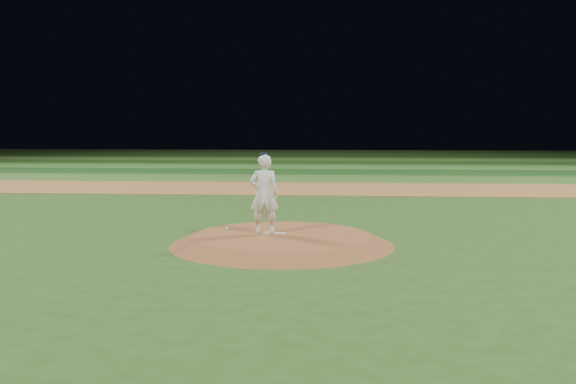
{
  "coord_description": "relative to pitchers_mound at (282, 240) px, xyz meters",
  "views": [
    {
      "loc": [
        1.3,
        -15.52,
        2.95
      ],
      "look_at": [
        0.0,
        2.0,
        1.1
      ],
      "focal_mm": 40.0,
      "sensor_mm": 36.0,
      "label": 1
    }
  ],
  "objects": [
    {
      "name": "infield_dirt_band",
      "position": [
        0.0,
        14.0,
        -0.12
      ],
      "size": [
        70.0,
        6.0,
        0.02
      ],
      "primitive_type": "cube",
      "color": "#A36832",
      "rests_on": "ground"
    },
    {
      "name": "pitchers_mound",
      "position": [
        0.0,
        0.0,
        0.0
      ],
      "size": [
        5.5,
        5.5,
        0.25
      ],
      "primitive_type": "cone",
      "color": "brown",
      "rests_on": "ground"
    },
    {
      "name": "outfield_stripe_3",
      "position": [
        0.0,
        34.5,
        -0.12
      ],
      "size": [
        70.0,
        5.0,
        0.02
      ],
      "primitive_type": "cube",
      "color": "#224817",
      "rests_on": "ground"
    },
    {
      "name": "outfield_stripe_4",
      "position": [
        0.0,
        39.5,
        -0.12
      ],
      "size": [
        70.0,
        5.0,
        0.02
      ],
      "primitive_type": "cube",
      "color": "#40742A",
      "rests_on": "ground"
    },
    {
      "name": "outfield_stripe_2",
      "position": [
        0.0,
        29.5,
        -0.12
      ],
      "size": [
        70.0,
        5.0,
        0.02
      ],
      "primitive_type": "cube",
      "color": "#3A7C2D",
      "rests_on": "ground"
    },
    {
      "name": "pitcher_on_mound",
      "position": [
        -0.46,
        0.17,
        1.12
      ],
      "size": [
        0.75,
        0.53,
        2.03
      ],
      "color": "white",
      "rests_on": "pitchers_mound"
    },
    {
      "name": "pitching_rubber",
      "position": [
        -0.2,
        0.17,
        0.14
      ],
      "size": [
        0.57,
        0.21,
        0.03
      ],
      "primitive_type": "cube",
      "rotation": [
        0.0,
        0.0,
        -0.12
      ],
      "color": "silver",
      "rests_on": "pitchers_mound"
    },
    {
      "name": "outfield_stripe_1",
      "position": [
        0.0,
        24.5,
        -0.12
      ],
      "size": [
        70.0,
        5.0,
        0.02
      ],
      "primitive_type": "cube",
      "color": "#1A4917",
      "rests_on": "ground"
    },
    {
      "name": "rosin_bag",
      "position": [
        -1.48,
        0.66,
        0.15
      ],
      "size": [
        0.1,
        0.1,
        0.06
      ],
      "primitive_type": "ellipsoid",
      "color": "white",
      "rests_on": "pitchers_mound"
    },
    {
      "name": "outfield_stripe_0",
      "position": [
        0.0,
        19.5,
        -0.12
      ],
      "size": [
        70.0,
        5.0,
        0.02
      ],
      "primitive_type": "cube",
      "color": "#376725",
      "rests_on": "ground"
    },
    {
      "name": "outfield_stripe_5",
      "position": [
        0.0,
        44.5,
        -0.12
      ],
      "size": [
        70.0,
        5.0,
        0.02
      ],
      "primitive_type": "cube",
      "color": "#1F4315",
      "rests_on": "ground"
    },
    {
      "name": "ground",
      "position": [
        0.0,
        0.0,
        -0.12
      ],
      "size": [
        120.0,
        120.0,
        0.0
      ],
      "primitive_type": "plane",
      "color": "#284F19",
      "rests_on": "ground"
    }
  ]
}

